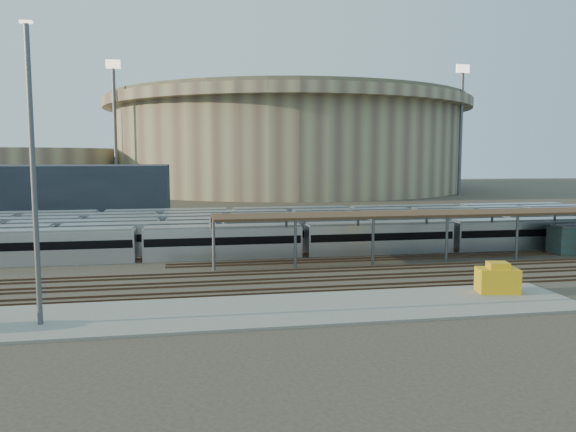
% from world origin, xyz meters
% --- Properties ---
extents(ground, '(420.00, 420.00, 0.00)m').
position_xyz_m(ground, '(0.00, 0.00, 0.00)').
color(ground, '#383026').
rests_on(ground, ground).
extents(apron, '(50.00, 9.00, 0.20)m').
position_xyz_m(apron, '(-5.00, -15.00, 0.10)').
color(apron, gray).
rests_on(apron, ground).
extents(subway_trains, '(123.90, 23.90, 3.60)m').
position_xyz_m(subway_trains, '(-0.62, 18.50, 1.80)').
color(subway_trains, silver).
rests_on(subway_trains, ground).
extents(inspection_shed, '(60.30, 6.00, 5.30)m').
position_xyz_m(inspection_shed, '(22.00, 4.00, 4.98)').
color(inspection_shed, '#555459').
rests_on(inspection_shed, ground).
extents(empty_tracks, '(170.00, 9.62, 0.18)m').
position_xyz_m(empty_tracks, '(0.00, -5.00, 0.09)').
color(empty_tracks, '#4C3323').
rests_on(empty_tracks, ground).
extents(stadium, '(124.00, 124.00, 32.50)m').
position_xyz_m(stadium, '(25.00, 140.00, 16.47)').
color(stadium, '#958B65').
rests_on(stadium, ground).
extents(secondary_arena, '(56.00, 56.00, 14.00)m').
position_xyz_m(secondary_arena, '(-60.00, 130.00, 7.00)').
color(secondary_arena, '#958B65').
rests_on(secondary_arena, ground).
extents(service_building, '(42.00, 20.00, 10.00)m').
position_xyz_m(service_building, '(-35.00, 55.00, 5.00)').
color(service_building, '#1E232D').
rests_on(service_building, ground).
extents(floodlight_0, '(4.00, 1.00, 38.40)m').
position_xyz_m(floodlight_0, '(-30.00, 110.00, 20.65)').
color(floodlight_0, '#555459').
rests_on(floodlight_0, ground).
extents(floodlight_2, '(4.00, 1.00, 38.40)m').
position_xyz_m(floodlight_2, '(70.00, 100.00, 20.65)').
color(floodlight_2, '#555459').
rests_on(floodlight_2, ground).
extents(floodlight_3, '(4.00, 1.00, 38.40)m').
position_xyz_m(floodlight_3, '(-10.00, 160.00, 20.65)').
color(floodlight_3, '#555459').
rests_on(floodlight_3, ground).
extents(yard_light_pole, '(0.81, 0.36, 20.38)m').
position_xyz_m(yard_light_pole, '(-20.78, -15.91, 10.47)').
color(yard_light_pole, '#555459').
rests_on(yard_light_pole, apron).
extents(yellow_equipment, '(3.69, 2.73, 2.08)m').
position_xyz_m(yellow_equipment, '(15.22, -13.32, 1.24)').
color(yellow_equipment, gold).
rests_on(yellow_equipment, apron).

